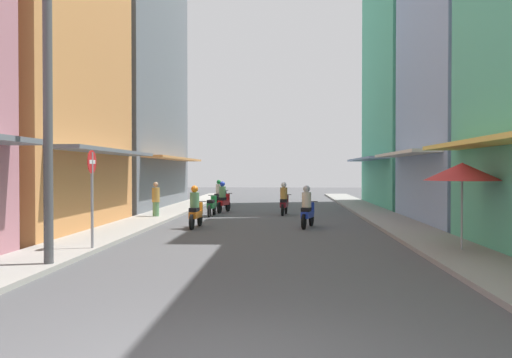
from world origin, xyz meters
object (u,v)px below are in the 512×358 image
Objects in this scene: motorbike_red at (224,199)px; motorbike_blue at (308,209)px; street_sign_no_entry at (92,186)px; motorbike_black at (220,195)px; motorbike_orange at (196,209)px; motorbike_maroon at (284,200)px; vendor_umbrella at (462,172)px; pedestrian_far at (156,200)px; utility_pole at (48,96)px; motorbike_green at (212,205)px.

motorbike_blue is at bearing -60.53° from motorbike_red.
motorbike_blue is 0.67× the size of street_sign_no_entry.
motorbike_black and motorbike_red have the same top height.
motorbike_orange is 1.02× the size of motorbike_blue.
vendor_umbrella is at bearing -68.88° from motorbike_maroon.
motorbike_orange is 4.14m from motorbike_blue.
motorbike_orange is at bearing -87.34° from motorbike_black.
motorbike_orange is at bearing 143.59° from vendor_umbrella.
utility_pole reaches higher than pedestrian_far.
motorbike_maroon is 6.12m from pedestrian_far.
motorbike_maroon is (3.78, -5.58, 0.00)m from motorbike_black.
vendor_umbrella is (3.64, -6.03, 1.39)m from motorbike_blue.
vendor_umbrella is 0.88× the size of street_sign_no_entry.
motorbike_green is (-4.25, 4.88, -0.20)m from motorbike_blue.
motorbike_red is (0.30, 2.12, 0.20)m from motorbike_green.
motorbike_black is 4.30m from motorbike_red.
motorbike_maroon is 0.25× the size of utility_pole.
pedestrian_far is at bearing -124.06° from motorbike_red.
utility_pole is (-1.25, -19.80, 3.01)m from motorbike_black.
motorbike_orange is 6.80m from motorbike_maroon.
motorbike_maroon is 12.62m from vendor_umbrella.
motorbike_blue is 8.59m from street_sign_no_entry.
utility_pole reaches higher than street_sign_no_entry.
utility_pole reaches higher than motorbike_maroon.
motorbike_maroon is at bearing 111.12° from vendor_umbrella.
pedestrian_far is at bearing -102.92° from motorbike_black.
utility_pole is (-1.66, -13.43, 3.21)m from motorbike_green.
motorbike_orange is 0.25× the size of utility_pole.
motorbike_black is 0.96× the size of motorbike_maroon.
pedestrian_far is 13.80m from vendor_umbrella.
street_sign_no_entry is (0.69, -9.48, 0.90)m from pedestrian_far.
utility_pole is at bearing -97.05° from motorbike_green.
pedestrian_far is (-6.50, 3.24, 0.11)m from motorbike_blue.
utility_pole is at bearing -165.25° from vendor_umbrella.
motorbike_red is at bearing 119.47° from motorbike_blue.
street_sign_no_entry reaches higher than motorbike_red.
motorbike_black is 17.56m from street_sign_no_entry.
motorbike_black is at bearing 86.39° from utility_pole.
street_sign_no_entry reaches higher than motorbike_maroon.
pedestrian_far reaches higher than motorbike_orange.
pedestrian_far reaches higher than motorbike_black.
pedestrian_far is at bearing -156.66° from motorbike_maroon.
motorbike_green is (0.41, -6.37, -0.20)m from motorbike_black.
motorbike_black is (-0.54, 11.55, 0.00)m from motorbike_orange.
motorbike_red is 4.54m from pedestrian_far.
motorbike_green is at bearing 82.02° from street_sign_no_entry.
motorbike_maroon is 1.11× the size of pedestrian_far.
pedestrian_far is at bearing 123.79° from motorbike_orange.
vendor_umbrella reaches higher than motorbike_black.
motorbike_red is (0.71, -4.25, 0.00)m from motorbike_black.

